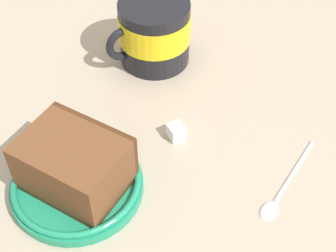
{
  "coord_description": "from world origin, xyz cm",
  "views": [
    {
      "loc": [
        -28.77,
        -26.22,
        47.83
      ],
      "look_at": [
        4.86,
        -1.58,
        3.0
      ],
      "focal_mm": 53.89,
      "sensor_mm": 36.0,
      "label": 1
    }
  ],
  "objects_px": {
    "sugar_cube": "(176,131)",
    "teaspoon": "(279,194)",
    "cake_slice": "(74,164)",
    "small_plate": "(77,184)",
    "tea_mug": "(154,31)"
  },
  "relations": [
    {
      "from": "cake_slice",
      "to": "tea_mug",
      "type": "height_order",
      "value": "tea_mug"
    },
    {
      "from": "small_plate",
      "to": "cake_slice",
      "type": "distance_m",
      "value": 0.03
    },
    {
      "from": "small_plate",
      "to": "teaspoon",
      "type": "height_order",
      "value": "small_plate"
    },
    {
      "from": "tea_mug",
      "to": "sugar_cube",
      "type": "relative_size",
      "value": 6.33
    },
    {
      "from": "cake_slice",
      "to": "sugar_cube",
      "type": "distance_m",
      "value": 0.14
    },
    {
      "from": "cake_slice",
      "to": "teaspoon",
      "type": "height_order",
      "value": "cake_slice"
    },
    {
      "from": "small_plate",
      "to": "teaspoon",
      "type": "xyz_separation_m",
      "value": [
        0.13,
        -0.19,
        -0.01
      ]
    },
    {
      "from": "teaspoon",
      "to": "cake_slice",
      "type": "bearing_deg",
      "value": 123.32
    },
    {
      "from": "sugar_cube",
      "to": "teaspoon",
      "type": "bearing_deg",
      "value": -91.7
    },
    {
      "from": "small_plate",
      "to": "tea_mug",
      "type": "height_order",
      "value": "tea_mug"
    },
    {
      "from": "small_plate",
      "to": "sugar_cube",
      "type": "relative_size",
      "value": 7.86
    },
    {
      "from": "small_plate",
      "to": "tea_mug",
      "type": "distance_m",
      "value": 0.25
    },
    {
      "from": "small_plate",
      "to": "teaspoon",
      "type": "distance_m",
      "value": 0.23
    },
    {
      "from": "small_plate",
      "to": "tea_mug",
      "type": "relative_size",
      "value": 1.24
    },
    {
      "from": "small_plate",
      "to": "cake_slice",
      "type": "relative_size",
      "value": 1.28
    }
  ]
}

